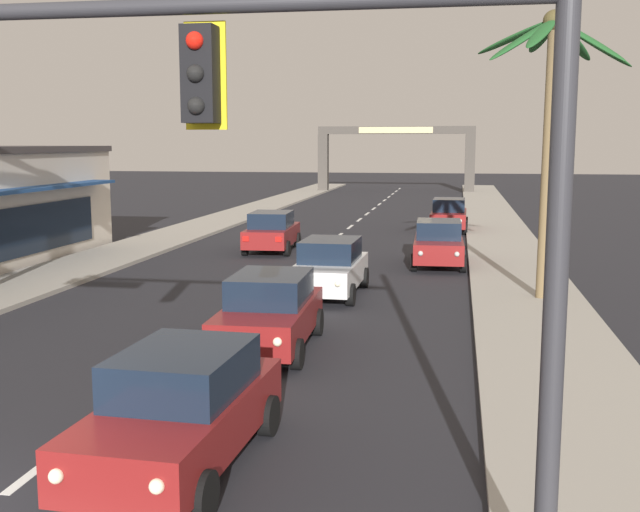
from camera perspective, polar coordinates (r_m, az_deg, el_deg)
name	(u,v)px	position (r m, az deg, el deg)	size (l,w,h in m)	color
sidewalk_right	(515,270)	(28.14, 14.22, -1.04)	(3.20, 110.00, 0.14)	#9E998E
sidewalk_left	(103,259)	(31.15, -15.73, -0.21)	(3.20, 110.00, 0.14)	#9E998E
lane_markings	(314,264)	(29.25, -0.44, -0.57)	(4.28, 89.58, 0.01)	silver
traffic_signal_mast	(207,127)	(7.67, -8.33, 9.44)	(10.55, 0.41, 6.74)	#2D2D33
sedan_lead_at_stop_bar	(181,408)	(11.21, -10.21, -11.00)	(2.08, 4.50, 1.68)	maroon
sedan_third_in_queue	(270,311)	(17.12, -3.74, -4.11)	(2.05, 4.49, 1.68)	maroon
sedan_fifth_in_queue	(330,267)	(23.15, 0.73, -0.81)	(2.00, 4.47, 1.68)	silver
sedan_oncoming_far	(272,231)	(32.57, -3.58, 1.84)	(2.13, 4.52, 1.68)	maroon
sedan_parked_nearest_kerb	(449,215)	(40.54, 9.49, 3.03)	(2.00, 4.47, 1.68)	maroon
sedan_parked_mid_kerb	(439,243)	(29.03, 8.75, 0.96)	(2.04, 4.49, 1.68)	maroon
palm_right_second	(551,84)	(22.78, 16.70, 12.05)	(4.39, 4.84, 8.14)	brown
town_gateway_arch	(396,149)	(71.94, 5.60, 7.85)	(14.41, 0.90, 6.04)	#423D38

